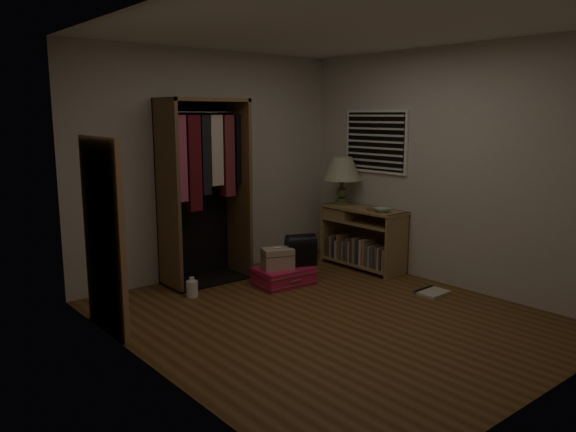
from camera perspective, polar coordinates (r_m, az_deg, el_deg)
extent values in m
plane|color=brown|center=(5.36, 4.07, -10.24)|extent=(4.00, 4.00, 0.00)
cube|color=beige|center=(6.63, -7.84, 5.21)|extent=(3.50, 0.02, 2.60)
cube|color=beige|center=(3.88, 25.17, 0.78)|extent=(3.50, 0.02, 2.60)
cube|color=beige|center=(6.38, 15.72, 4.73)|extent=(0.02, 4.00, 2.60)
cube|color=beige|center=(4.05, -13.93, 1.82)|extent=(0.02, 4.00, 2.60)
cube|color=white|center=(5.07, 4.46, 18.48)|extent=(3.50, 4.00, 0.01)
cube|color=white|center=(6.97, 8.91, 7.48)|extent=(0.03, 0.96, 0.76)
cube|color=black|center=(6.97, 8.91, 7.48)|extent=(0.03, 0.90, 0.70)
cube|color=silver|center=(6.97, 8.74, 4.93)|extent=(0.01, 0.88, 0.02)
cube|color=silver|center=(6.97, 8.76, 5.57)|extent=(0.01, 0.88, 0.02)
cube|color=silver|center=(6.96, 8.78, 6.20)|extent=(0.01, 0.88, 0.02)
cube|color=silver|center=(6.96, 8.80, 6.84)|extent=(0.01, 0.88, 0.02)
cube|color=silver|center=(6.95, 8.81, 7.48)|extent=(0.01, 0.88, 0.02)
cube|color=silver|center=(6.95, 8.83, 8.12)|extent=(0.01, 0.88, 0.02)
cube|color=silver|center=(6.95, 8.85, 8.76)|extent=(0.01, 0.88, 0.02)
cube|color=silver|center=(6.95, 8.87, 9.40)|extent=(0.01, 0.88, 0.02)
cube|color=silver|center=(6.94, 8.89, 10.05)|extent=(0.01, 0.88, 0.02)
cube|color=#977649|center=(6.64, 11.00, -2.97)|extent=(0.40, 0.03, 0.75)
cube|color=#977649|center=(7.35, 4.55, -1.54)|extent=(0.40, 0.03, 0.75)
cube|color=#977649|center=(7.05, 7.55, -4.72)|extent=(0.40, 1.04, 0.03)
cube|color=#977649|center=(6.94, 7.65, -0.65)|extent=(0.40, 1.04, 0.03)
cube|color=#977649|center=(6.91, 7.68, 0.69)|extent=(0.42, 1.12, 0.03)
cube|color=brown|center=(7.12, 8.65, -2.00)|extent=(0.02, 1.10, 0.75)
cube|color=#977649|center=(7.14, 5.67, 0.32)|extent=(0.36, 0.38, 0.13)
cube|color=gray|center=(6.65, 10.00, -4.45)|extent=(0.15, 0.04, 0.25)
cube|color=#4C3833|center=(6.69, 9.74, -4.38)|extent=(0.17, 0.03, 0.25)
cube|color=#B7AD99|center=(6.72, 9.67, -4.23)|extent=(0.22, 0.03, 0.27)
cube|color=brown|center=(6.73, 9.34, -4.14)|extent=(0.19, 0.03, 0.28)
cube|color=#3F4C59|center=(6.77, 8.99, -4.16)|extent=(0.18, 0.05, 0.25)
cube|color=gray|center=(6.81, 8.73, -4.03)|extent=(0.20, 0.03, 0.26)
cube|color=#59594C|center=(6.83, 8.46, -3.87)|extent=(0.20, 0.04, 0.29)
cube|color=#B2724C|center=(6.86, 8.18, -3.68)|extent=(0.21, 0.04, 0.32)
cube|color=beige|center=(6.88, 7.72, -3.64)|extent=(0.16, 0.03, 0.31)
cube|color=#332D38|center=(6.91, 7.44, -3.59)|extent=(0.17, 0.05, 0.30)
cube|color=gray|center=(6.96, 7.17, -3.45)|extent=(0.19, 0.05, 0.31)
cube|color=#4C3833|center=(6.99, 6.86, -3.43)|extent=(0.18, 0.03, 0.31)
cube|color=#B7AD99|center=(7.01, 6.58, -3.58)|extent=(0.16, 0.03, 0.26)
cube|color=brown|center=(7.04, 6.38, -3.38)|extent=(0.17, 0.03, 0.29)
cube|color=#3F4C59|center=(7.07, 6.10, -3.61)|extent=(0.16, 0.03, 0.22)
cube|color=gray|center=(7.10, 5.96, -3.50)|extent=(0.18, 0.03, 0.23)
cube|color=#59594C|center=(7.13, 5.75, -3.38)|extent=(0.19, 0.04, 0.25)
cube|color=#B2724C|center=(7.16, 5.56, -3.05)|extent=(0.21, 0.03, 0.31)
cube|color=beige|center=(7.17, 5.28, -3.34)|extent=(0.17, 0.03, 0.23)
cube|color=#332D38|center=(7.19, 5.04, -3.11)|extent=(0.16, 0.04, 0.28)
cube|color=gray|center=(7.24, 4.85, -3.02)|extent=(0.20, 0.04, 0.28)
cube|color=#4C3833|center=(7.27, 4.44, -3.10)|extent=(0.16, 0.04, 0.24)
cube|color=brown|center=(6.09, -12.12, 2.03)|extent=(0.04, 0.50, 2.05)
cube|color=brown|center=(6.55, -5.05, 2.79)|extent=(0.04, 0.50, 2.05)
cube|color=brown|center=(6.26, -8.70, 11.59)|extent=(0.95, 0.50, 0.04)
cube|color=black|center=(6.51, -9.53, 2.64)|extent=(0.95, 0.02, 2.05)
cube|color=black|center=(6.53, -8.22, -6.43)|extent=(0.95, 0.50, 0.02)
cylinder|color=silver|center=(6.25, -8.67, 10.40)|extent=(0.87, 0.02, 0.02)
cube|color=#BF4C72|center=(6.10, -10.91, 5.75)|extent=(0.10, 0.13, 0.92)
cube|color=#590F19|center=(6.18, -9.71, 5.30)|extent=(0.15, 0.15, 1.03)
cube|color=black|center=(6.25, -8.56, 6.14)|extent=(0.10, 0.14, 0.87)
cube|color=beige|center=(6.32, -7.43, 6.62)|extent=(0.15, 0.11, 0.78)
cube|color=maroon|center=(6.41, -6.22, 6.09)|extent=(0.13, 0.14, 0.91)
cube|color=black|center=(6.49, -5.11, 6.80)|extent=(0.14, 0.15, 0.77)
cube|color=#AF7F55|center=(5.05, -18.21, -1.95)|extent=(0.05, 0.80, 1.70)
cube|color=white|center=(5.06, -17.90, -1.91)|extent=(0.01, 0.68, 1.58)
cube|color=#CF1946|center=(6.30, -0.45, -6.11)|extent=(0.65, 0.49, 0.19)
cube|color=silver|center=(6.32, -0.45, -6.57)|extent=(0.67, 0.51, 0.01)
cube|color=silver|center=(6.29, -0.45, -5.64)|extent=(0.67, 0.51, 0.01)
cylinder|color=silver|center=(6.12, 0.78, -6.60)|extent=(0.14, 0.03, 0.02)
cube|color=tan|center=(6.21, -1.06, -4.34)|extent=(0.39, 0.33, 0.23)
cube|color=brown|center=(6.20, -1.06, -3.92)|extent=(0.40, 0.34, 0.01)
cylinder|color=silver|center=(6.18, -1.06, -3.24)|extent=(0.09, 0.05, 0.02)
cube|color=black|center=(6.37, 1.31, -3.86)|extent=(0.38, 0.32, 0.25)
cylinder|color=black|center=(6.34, 1.31, -2.77)|extent=(0.38, 0.32, 0.21)
cylinder|color=#3F5026|center=(7.16, 5.48, 1.34)|extent=(0.27, 0.27, 0.03)
cylinder|color=#3F5026|center=(7.16, 5.48, 1.64)|extent=(0.16, 0.16, 0.04)
sphere|color=#3F5026|center=(7.14, 5.50, 2.39)|extent=(0.19, 0.19, 0.15)
cylinder|color=#3F5026|center=(7.13, 5.51, 3.31)|extent=(0.07, 0.07, 0.09)
cone|color=beige|center=(7.11, 5.54, 4.82)|extent=(0.63, 0.63, 0.29)
cone|color=white|center=(7.11, 5.54, 4.82)|extent=(0.57, 0.57, 0.27)
cylinder|color=olive|center=(6.78, 8.89, 0.66)|extent=(0.30, 0.30, 0.01)
imported|color=#9DBCA3|center=(6.64, 9.56, 0.60)|extent=(0.26, 0.26, 0.05)
cylinder|color=white|center=(5.97, -9.72, -7.30)|extent=(0.16, 0.16, 0.17)
cylinder|color=white|center=(5.94, -9.75, -6.34)|extent=(0.07, 0.07, 0.04)
cube|color=beige|center=(6.21, 14.45, -7.51)|extent=(0.34, 0.27, 0.03)
cube|color=black|center=(6.26, 13.62, -7.31)|extent=(0.33, 0.06, 0.03)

